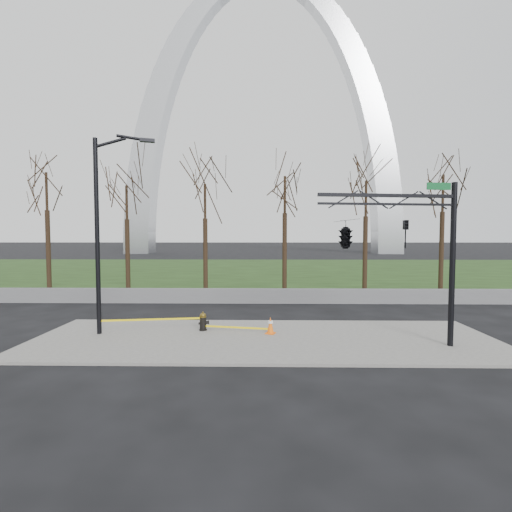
{
  "coord_description": "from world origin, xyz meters",
  "views": [
    {
      "loc": [
        -0.07,
        -14.28,
        4.06
      ],
      "look_at": [
        -0.35,
        2.0,
        3.21
      ],
      "focal_mm": 25.83,
      "sensor_mm": 36.0,
      "label": 1
    }
  ],
  "objects_px": {
    "fire_hydrant": "(203,322)",
    "street_light": "(103,221)",
    "traffic_cone": "(270,325)",
    "traffic_signal_mast": "(367,234)"
  },
  "relations": [
    {
      "from": "street_light",
      "to": "traffic_signal_mast",
      "type": "xyz_separation_m",
      "value": [
        10.1,
        -1.93,
        -0.55
      ]
    },
    {
      "from": "fire_hydrant",
      "to": "street_light",
      "type": "xyz_separation_m",
      "value": [
        -3.96,
        -0.52,
        4.23
      ]
    },
    {
      "from": "traffic_signal_mast",
      "to": "street_light",
      "type": "bearing_deg",
      "value": 161.53
    },
    {
      "from": "traffic_cone",
      "to": "fire_hydrant",
      "type": "bearing_deg",
      "value": 170.4
    },
    {
      "from": "traffic_signal_mast",
      "to": "traffic_cone",
      "type": "bearing_deg",
      "value": 141.48
    },
    {
      "from": "fire_hydrant",
      "to": "traffic_cone",
      "type": "bearing_deg",
      "value": -20.91
    },
    {
      "from": "fire_hydrant",
      "to": "traffic_signal_mast",
      "type": "distance_m",
      "value": 7.57
    },
    {
      "from": "fire_hydrant",
      "to": "street_light",
      "type": "relative_size",
      "value": 0.1
    },
    {
      "from": "fire_hydrant",
      "to": "street_light",
      "type": "height_order",
      "value": "street_light"
    },
    {
      "from": "traffic_cone",
      "to": "traffic_signal_mast",
      "type": "bearing_deg",
      "value": -30.88
    }
  ]
}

